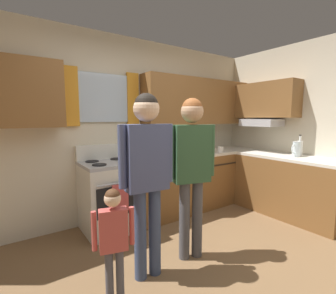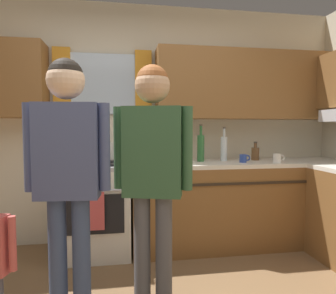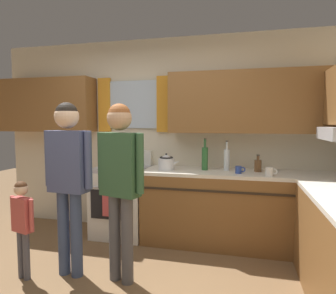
% 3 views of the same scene
% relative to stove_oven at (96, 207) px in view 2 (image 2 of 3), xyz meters
% --- Properties ---
extents(back_wall_unit, '(4.60, 0.42, 2.60)m').
position_rel_stove_oven_xyz_m(back_wall_unit, '(0.44, 0.27, 1.01)').
color(back_wall_unit, beige).
rests_on(back_wall_unit, ground).
extents(kitchen_counter_run, '(2.35, 2.13, 0.90)m').
position_rel_stove_oven_xyz_m(kitchen_counter_run, '(1.87, -0.42, -0.02)').
color(kitchen_counter_run, brown).
rests_on(kitchen_counter_run, ground).
extents(stove_oven, '(0.67, 0.67, 1.10)m').
position_rel_stove_oven_xyz_m(stove_oven, '(0.00, 0.00, 0.00)').
color(stove_oven, silver).
rests_on(stove_oven, ground).
extents(bottle_wine_green, '(0.08, 0.08, 0.39)m').
position_rel_stove_oven_xyz_m(bottle_wine_green, '(1.09, 0.04, 0.58)').
color(bottle_wine_green, '#2D6633').
rests_on(bottle_wine_green, kitchen_counter_run).
extents(bottle_tall_clear, '(0.07, 0.07, 0.37)m').
position_rel_stove_oven_xyz_m(bottle_tall_clear, '(1.35, 0.06, 0.57)').
color(bottle_tall_clear, silver).
rests_on(bottle_tall_clear, kitchen_counter_run).
extents(bottle_squat_brown, '(0.08, 0.08, 0.21)m').
position_rel_stove_oven_xyz_m(bottle_squat_brown, '(1.72, 0.07, 0.51)').
color(bottle_squat_brown, brown).
rests_on(bottle_squat_brown, kitchen_counter_run).
extents(mug_ceramic_white, '(0.13, 0.08, 0.09)m').
position_rel_stove_oven_xyz_m(mug_ceramic_white, '(1.83, -0.21, 0.48)').
color(mug_ceramic_white, white).
rests_on(mug_ceramic_white, kitchen_counter_run).
extents(mug_cobalt_blue, '(0.11, 0.07, 0.08)m').
position_rel_stove_oven_xyz_m(mug_cobalt_blue, '(1.50, -0.12, 0.48)').
color(mug_cobalt_blue, '#2D479E').
rests_on(mug_cobalt_blue, kitchen_counter_run).
extents(stovetop_kettle, '(0.27, 0.20, 0.21)m').
position_rel_stove_oven_xyz_m(stovetop_kettle, '(0.63, -0.07, 0.53)').
color(stovetop_kettle, silver).
rests_on(stovetop_kettle, kitchen_counter_run).
extents(adult_holding_child, '(0.52, 0.23, 1.68)m').
position_rel_stove_oven_xyz_m(adult_holding_child, '(-0.07, -1.11, 0.59)').
color(adult_holding_child, '#38476B').
rests_on(adult_holding_child, ground).
extents(adult_in_plaid, '(0.50, 0.25, 1.66)m').
position_rel_stove_oven_xyz_m(adult_in_plaid, '(0.45, -1.10, 0.58)').
color(adult_in_plaid, '#4C4C51').
rests_on(adult_in_plaid, ground).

